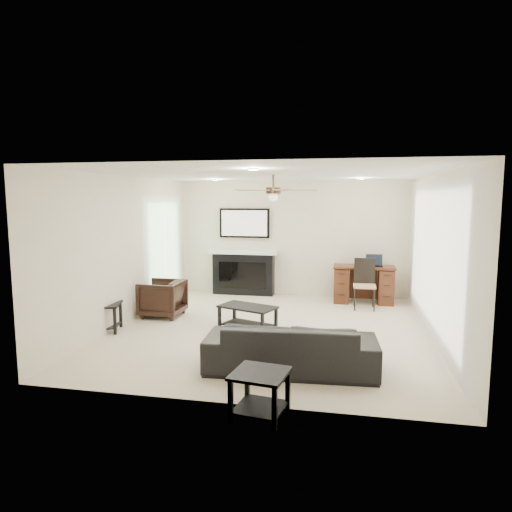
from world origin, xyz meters
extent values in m
plane|color=beige|center=(0.00, 0.00, 0.00)|extent=(5.50, 5.50, 0.00)
cube|color=white|center=(0.00, 0.00, 2.50)|extent=(5.00, 5.50, 0.04)
cube|color=beige|center=(0.00, 2.75, 1.25)|extent=(5.00, 0.04, 2.50)
cube|color=beige|center=(0.00, -2.75, 1.25)|extent=(5.00, 0.04, 2.50)
cube|color=beige|center=(-2.50, 0.00, 1.25)|extent=(0.04, 5.50, 2.50)
cube|color=beige|center=(2.50, 0.00, 1.25)|extent=(0.04, 5.50, 2.50)
cube|color=silver|center=(2.45, 0.10, 1.23)|extent=(0.04, 5.10, 2.40)
cube|color=#93BC89|center=(-2.46, 1.55, 1.05)|extent=(0.04, 1.80, 2.10)
cylinder|color=#382619|center=(0.00, 0.10, 2.25)|extent=(1.40, 1.40, 0.30)
imported|color=black|center=(0.52, -1.71, 0.31)|extent=(2.15, 0.95, 0.61)
imported|color=black|center=(-2.08, 0.44, 0.33)|extent=(0.74, 0.72, 0.66)
cube|color=black|center=(-0.38, -0.11, 0.20)|extent=(1.02, 0.79, 0.40)
cube|color=black|center=(0.37, -2.96, 0.23)|extent=(0.59, 0.59, 0.45)
cube|color=black|center=(-2.63, -0.61, 0.23)|extent=(0.62, 0.62, 0.45)
cube|color=black|center=(-1.06, 2.58, 0.95)|extent=(1.52, 0.34, 1.91)
cube|color=#36130D|center=(1.52, 2.27, 0.38)|extent=(1.22, 0.56, 0.76)
cube|color=black|center=(1.52, 1.72, 0.48)|extent=(0.42, 0.44, 0.97)
cube|color=black|center=(1.72, 2.25, 0.88)|extent=(0.33, 0.24, 0.23)
camera|label=1|loc=(1.17, -7.14, 2.14)|focal=32.00mm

